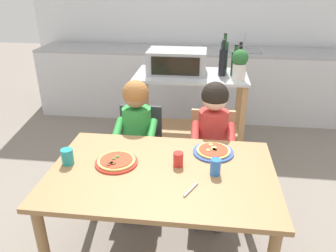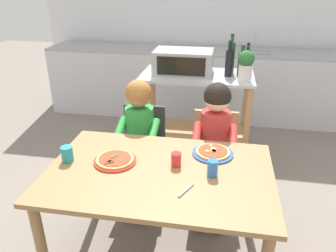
{
  "view_description": "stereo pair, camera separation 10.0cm",
  "coord_description": "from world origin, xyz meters",
  "px_view_note": "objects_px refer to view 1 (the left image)",
  "views": [
    {
      "loc": [
        0.23,
        -1.61,
        1.79
      ],
      "look_at": [
        0.0,
        0.3,
        0.89
      ],
      "focal_mm": 35.08,
      "sensor_mm": 36.0,
      "label": 1
    },
    {
      "loc": [
        0.33,
        -1.6,
        1.79
      ],
      "look_at": [
        0.0,
        0.3,
        0.89
      ],
      "focal_mm": 35.08,
      "sensor_mm": 36.0,
      "label": 2
    }
  ],
  "objects_px": {
    "dining_table": "(162,185)",
    "dining_chair_right": "(211,154)",
    "potted_herb_plant": "(240,64)",
    "drinking_cup_red": "(178,159)",
    "pizza_plate_blue_rimmed": "(213,151)",
    "child_in_green_shirt": "(136,132)",
    "kitchen_island_cart": "(190,104)",
    "toaster_oven": "(177,62)",
    "bottle_squat_spirits": "(240,58)",
    "serving_spoon": "(191,190)",
    "bottle_brown_beer": "(224,56)",
    "drinking_cup_blue": "(215,167)",
    "bottle_clear_vinegar": "(223,62)",
    "drinking_cup_teal": "(67,157)",
    "pizza_plate_red_rimmed": "(116,161)",
    "bottle_dark_olive_oil": "(240,62)",
    "dining_chair_left": "(140,148)",
    "bottle_slim_sauce": "(235,63)",
    "child_in_red_shirt": "(213,136)"
  },
  "relations": [
    {
      "from": "potted_herb_plant",
      "to": "dining_chair_right",
      "type": "bearing_deg",
      "value": -109.82
    },
    {
      "from": "dining_table",
      "to": "bottle_dark_olive_oil",
      "type": "bearing_deg",
      "value": 70.62
    },
    {
      "from": "pizza_plate_blue_rimmed",
      "to": "drinking_cup_teal",
      "type": "xyz_separation_m",
      "value": [
        -0.87,
        -0.24,
        0.04
      ]
    },
    {
      "from": "bottle_squat_spirits",
      "to": "drinking_cup_red",
      "type": "height_order",
      "value": "bottle_squat_spirits"
    },
    {
      "from": "serving_spoon",
      "to": "dining_chair_right",
      "type": "bearing_deg",
      "value": 82.05
    },
    {
      "from": "child_in_green_shirt",
      "to": "bottle_dark_olive_oil",
      "type": "bearing_deg",
      "value": 48.76
    },
    {
      "from": "potted_herb_plant",
      "to": "child_in_green_shirt",
      "type": "height_order",
      "value": "potted_herb_plant"
    },
    {
      "from": "dining_table",
      "to": "bottle_squat_spirits",
      "type": "bearing_deg",
      "value": 71.67
    },
    {
      "from": "bottle_clear_vinegar",
      "to": "pizza_plate_blue_rimmed",
      "type": "xyz_separation_m",
      "value": [
        -0.07,
        -1.17,
        -0.3
      ]
    },
    {
      "from": "dining_table",
      "to": "dining_chair_right",
      "type": "xyz_separation_m",
      "value": [
        0.3,
        0.69,
        -0.16
      ]
    },
    {
      "from": "bottle_slim_sauce",
      "to": "dining_chair_left",
      "type": "distance_m",
      "value": 1.2
    },
    {
      "from": "child_in_green_shirt",
      "to": "pizza_plate_red_rimmed",
      "type": "bearing_deg",
      "value": -90.02
    },
    {
      "from": "bottle_clear_vinegar",
      "to": "drinking_cup_teal",
      "type": "xyz_separation_m",
      "value": [
        -0.95,
        -1.41,
        -0.26
      ]
    },
    {
      "from": "pizza_plate_blue_rimmed",
      "to": "dining_chair_left",
      "type": "bearing_deg",
      "value": 141.52
    },
    {
      "from": "potted_herb_plant",
      "to": "pizza_plate_blue_rimmed",
      "type": "relative_size",
      "value": 1.05
    },
    {
      "from": "potted_herb_plant",
      "to": "bottle_brown_beer",
      "type": "bearing_deg",
      "value": 117.47
    },
    {
      "from": "bottle_slim_sauce",
      "to": "drinking_cup_red",
      "type": "bearing_deg",
      "value": -106.33
    },
    {
      "from": "dining_table",
      "to": "drinking_cup_teal",
      "type": "bearing_deg",
      "value": 179.1
    },
    {
      "from": "potted_herb_plant",
      "to": "drinking_cup_red",
      "type": "distance_m",
      "value": 1.32
    },
    {
      "from": "dining_chair_right",
      "to": "child_in_green_shirt",
      "type": "distance_m",
      "value": 0.63
    },
    {
      "from": "potted_herb_plant",
      "to": "child_in_red_shirt",
      "type": "xyz_separation_m",
      "value": [
        -0.22,
        -0.72,
        -0.37
      ]
    },
    {
      "from": "toaster_oven",
      "to": "dining_table",
      "type": "xyz_separation_m",
      "value": [
        0.05,
        -1.46,
        -0.39
      ]
    },
    {
      "from": "kitchen_island_cart",
      "to": "potted_herb_plant",
      "type": "distance_m",
      "value": 0.65
    },
    {
      "from": "bottle_dark_olive_oil",
      "to": "drinking_cup_teal",
      "type": "distance_m",
      "value": 1.9
    },
    {
      "from": "drinking_cup_teal",
      "to": "pizza_plate_blue_rimmed",
      "type": "bearing_deg",
      "value": 15.14
    },
    {
      "from": "kitchen_island_cart",
      "to": "dining_table",
      "type": "bearing_deg",
      "value": -93.38
    },
    {
      "from": "drinking_cup_teal",
      "to": "drinking_cup_blue",
      "type": "distance_m",
      "value": 0.88
    },
    {
      "from": "dining_table",
      "to": "pizza_plate_red_rimmed",
      "type": "height_order",
      "value": "pizza_plate_red_rimmed"
    },
    {
      "from": "bottle_clear_vinegar",
      "to": "dining_chair_left",
      "type": "xyz_separation_m",
      "value": [
        -0.66,
        -0.71,
        -0.57
      ]
    },
    {
      "from": "kitchen_island_cart",
      "to": "toaster_oven",
      "type": "relative_size",
      "value": 1.94
    },
    {
      "from": "dining_chair_right",
      "to": "child_in_green_shirt",
      "type": "bearing_deg",
      "value": -171.03
    },
    {
      "from": "child_in_green_shirt",
      "to": "drinking_cup_red",
      "type": "height_order",
      "value": "child_in_green_shirt"
    },
    {
      "from": "kitchen_island_cart",
      "to": "pizza_plate_blue_rimmed",
      "type": "xyz_separation_m",
      "value": [
        0.22,
        -1.19,
        0.14
      ]
    },
    {
      "from": "bottle_dark_olive_oil",
      "to": "dining_chair_left",
      "type": "height_order",
      "value": "bottle_dark_olive_oil"
    },
    {
      "from": "bottle_squat_spirits",
      "to": "pizza_plate_red_rimmed",
      "type": "relative_size",
      "value": 1.05
    },
    {
      "from": "bottle_squat_spirits",
      "to": "pizza_plate_red_rimmed",
      "type": "bearing_deg",
      "value": -117.42
    },
    {
      "from": "dining_table",
      "to": "dining_chair_right",
      "type": "relative_size",
      "value": 1.63
    },
    {
      "from": "drinking_cup_blue",
      "to": "bottle_clear_vinegar",
      "type": "bearing_deg",
      "value": 87.45
    },
    {
      "from": "bottle_brown_beer",
      "to": "drinking_cup_blue",
      "type": "height_order",
      "value": "bottle_brown_beer"
    },
    {
      "from": "kitchen_island_cart",
      "to": "pizza_plate_red_rimmed",
      "type": "bearing_deg",
      "value": -104.96
    },
    {
      "from": "pizza_plate_blue_rimmed",
      "to": "drinking_cup_red",
      "type": "height_order",
      "value": "drinking_cup_red"
    },
    {
      "from": "dining_chair_right",
      "to": "drinking_cup_blue",
      "type": "xyz_separation_m",
      "value": [
        0.01,
        -0.68,
        0.31
      ]
    },
    {
      "from": "toaster_oven",
      "to": "child_in_green_shirt",
      "type": "height_order",
      "value": "toaster_oven"
    },
    {
      "from": "drinking_cup_teal",
      "to": "bottle_dark_olive_oil",
      "type": "bearing_deg",
      "value": 53.86
    },
    {
      "from": "bottle_slim_sauce",
      "to": "drinking_cup_teal",
      "type": "relative_size",
      "value": 2.96
    },
    {
      "from": "bottle_squat_spirits",
      "to": "drinking_cup_red",
      "type": "xyz_separation_m",
      "value": [
        -0.46,
        -1.59,
        -0.25
      ]
    },
    {
      "from": "dining_table",
      "to": "drinking_cup_teal",
      "type": "xyz_separation_m",
      "value": [
        -0.57,
        0.01,
        0.15
      ]
    },
    {
      "from": "bottle_squat_spirits",
      "to": "serving_spoon",
      "type": "bearing_deg",
      "value": -101.39
    },
    {
      "from": "kitchen_island_cart",
      "to": "dining_chair_left",
      "type": "distance_m",
      "value": 0.82
    },
    {
      "from": "dining_chair_right",
      "to": "bottle_brown_beer",
      "type": "bearing_deg",
      "value": 84.09
    }
  ]
}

